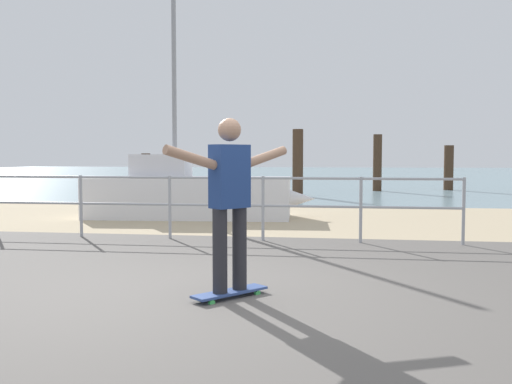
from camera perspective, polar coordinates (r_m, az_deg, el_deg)
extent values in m
cube|color=#605B56|center=(4.88, -6.12, -12.86)|extent=(24.00, 10.00, 0.04)
cube|color=tan|center=(12.66, 3.05, -2.64)|extent=(24.00, 6.00, 0.04)
cube|color=#75939E|center=(40.57, 6.80, 1.67)|extent=(72.00, 50.00, 0.04)
cylinder|color=#9EA0A5|center=(10.14, -16.80, -1.38)|extent=(0.05, 0.05, 1.05)
cylinder|color=#9EA0A5|center=(9.58, -8.46, -1.54)|extent=(0.05, 0.05, 1.05)
cylinder|color=#9EA0A5|center=(9.25, 0.69, -1.69)|extent=(0.05, 0.05, 1.05)
cylinder|color=#9EA0A5|center=(9.17, 10.25, -1.79)|extent=(0.05, 0.05, 1.05)
cylinder|color=#9EA0A5|center=(9.35, 19.72, -1.85)|extent=(0.05, 0.05, 1.05)
cylinder|color=#9EA0A5|center=(9.80, -12.79, 1.42)|extent=(10.76, 0.04, 0.04)
cylinder|color=#9EA0A5|center=(9.83, -12.75, -1.16)|extent=(10.76, 0.04, 0.04)
cube|color=silver|center=(12.73, -6.63, -0.59)|extent=(4.49, 1.71, 0.90)
cone|color=silver|center=(12.50, 3.32, -0.65)|extent=(1.15, 0.84, 0.77)
cylinder|color=gray|center=(12.85, -8.04, 10.46)|extent=(0.10, 0.10, 4.04)
cube|color=silver|center=(12.83, -9.28, 2.55)|extent=(1.26, 0.98, 0.50)
cube|color=#334C8C|center=(5.65, -2.57, -9.79)|extent=(0.67, 0.74, 0.02)
cylinder|color=#3FBF59|center=(5.43, -4.38, -10.81)|extent=(0.06, 0.07, 0.06)
cylinder|color=#3FBF59|center=(5.56, -5.39, -10.48)|extent=(0.06, 0.07, 0.06)
cylinder|color=#3FBF59|center=(5.78, 0.13, -9.92)|extent=(0.06, 0.07, 0.06)
cylinder|color=#3FBF59|center=(5.89, -0.91, -9.65)|extent=(0.06, 0.07, 0.06)
cylinder|color=#26262B|center=(5.50, -3.57, -5.80)|extent=(0.14, 0.14, 0.80)
cylinder|color=#26262B|center=(5.64, -1.63, -5.54)|extent=(0.14, 0.14, 0.80)
cube|color=navy|center=(5.50, -2.61, 1.55)|extent=(0.39, 0.40, 0.60)
sphere|color=#9E755B|center=(5.50, -2.62, 6.13)|extent=(0.22, 0.22, 0.22)
cylinder|color=#9E755B|center=(5.23, -6.43, 3.38)|extent=(0.43, 0.48, 0.23)
cylinder|color=#9E755B|center=(5.79, 0.84, 3.43)|extent=(0.43, 0.48, 0.23)
cylinder|color=#422D1E|center=(21.45, -10.76, 1.82)|extent=(0.32, 0.32, 1.45)
cylinder|color=#422D1E|center=(22.90, -2.27, 2.11)|extent=(0.30, 0.30, 1.54)
cylinder|color=#422D1E|center=(19.41, 4.12, 2.87)|extent=(0.36, 0.36, 2.25)
cylinder|color=#422D1E|center=(22.59, 11.84, 2.81)|extent=(0.33, 0.33, 2.17)
cylinder|color=#422D1E|center=(23.90, 18.40, 2.26)|extent=(0.37, 0.37, 1.77)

